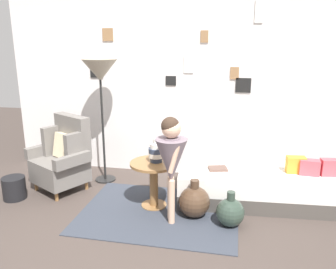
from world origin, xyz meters
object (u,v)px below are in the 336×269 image
Objects in this scene: book_on_daybed at (218,168)px; demijohn_near at (194,201)px; magazine_basket at (14,188)px; side_table at (154,175)px; floor_lamp at (100,74)px; person_child at (171,156)px; armchair at (64,157)px; demijohn_far at (230,212)px; vase_striped at (156,152)px; daybed at (258,186)px.

book_on_daybed is 0.56m from demijohn_near.
demijohn_near reaches higher than magazine_basket.
side_table reaches higher than magazine_basket.
side_table is 1.53m from floor_lamp.
person_child is 0.64m from demijohn_near.
armchair is 1.76× the size of side_table.
book_on_daybed reaches higher than demijohn_far.
vase_striped is at bearing -34.24° from floor_lamp.
demijohn_near is (0.50, -0.15, -0.21)m from side_table.
demijohn_far is (0.90, -0.27, -0.24)m from side_table.
side_table reaches higher than daybed.
side_table is 0.28m from vase_striped.
person_child reaches higher than daybed.
daybed is at bearing 16.70° from vase_striped.
side_table is at bearing -162.34° from daybed.
armchair reaches higher than demijohn_far.
armchair is 0.50× the size of daybed.
demijohn_near is 1.12× the size of demijohn_far.
floor_lamp reaches higher than magazine_basket.
side_table is at bearing 163.04° from demijohn_far.
armchair is 1.31m from side_table.
armchair is at bearing 165.97° from demijohn_far.
demijohn_near is (-0.22, -0.46, -0.24)m from book_on_daybed.
demijohn_far is at bearing 2.99° from person_child.
daybed is 0.89m from demijohn_near.
vase_striped is 1.27× the size of book_on_daybed.
demijohn_far is at bearing -14.03° from armchair.
magazine_basket is at bearing -169.78° from daybed.
demijohn_far is (0.63, 0.03, -0.59)m from person_child.
floor_lamp is 6.00× the size of magazine_basket.
vase_striped reaches higher than demijohn_near.
book_on_daybed is 0.57× the size of demijohn_far.
demijohn_near is at bearing 34.05° from person_child.
person_child reaches higher than armchair.
magazine_basket is (-2.97, -0.53, -0.06)m from daybed.
daybed is 6.95× the size of vase_striped.
daybed is 5.02× the size of demijohn_far.
person_child is (0.24, -0.34, 0.08)m from vase_striped.
armchair reaches higher than book_on_daybed.
floor_lamp reaches higher than side_table.
book_on_daybed is at bearing 1.18° from armchair.
armchair reaches higher than daybed.
demijohn_far is 1.39× the size of magazine_basket.
armchair is 3.46× the size of vase_striped.
book_on_daybed is 2.53m from magazine_basket.
floor_lamp is 1.44× the size of person_child.
book_on_daybed reaches higher than daybed.
floor_lamp is at bearing 145.76° from vase_striped.
magazine_basket is at bearing 177.30° from demijohn_far.
book_on_daybed is (0.72, 0.31, 0.02)m from side_table.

